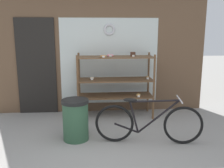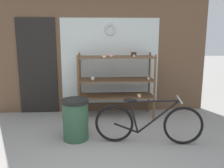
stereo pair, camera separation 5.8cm
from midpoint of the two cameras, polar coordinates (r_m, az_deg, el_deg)
The scene contains 5 objects.
ground_plane at distance 3.64m, azimuth -1.65°, elevation -17.96°, with size 30.00×30.00×0.00m, color gray.
storefront_facade at distance 5.60m, azimuth -3.46°, elevation 12.93°, with size 4.74×0.13×3.95m.
display_case at distance 5.29m, azimuth 0.51°, elevation 1.34°, with size 1.60×0.57×1.39m.
bicycle at distance 4.17m, azimuth 7.85°, elevation -8.78°, with size 1.75×0.46×0.77m.
trash_bin at distance 4.29m, azimuth -8.72°, elevation -7.72°, with size 0.46×0.46×0.70m.
Camera 1 is at (-0.18, -3.15, 1.82)m, focal length 40.00 mm.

